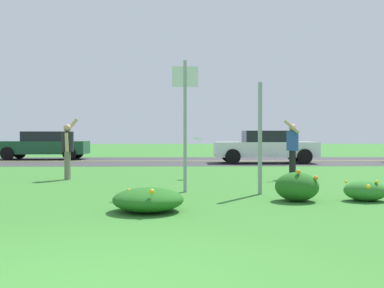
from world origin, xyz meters
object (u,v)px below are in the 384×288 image
(sign_post_by_roadside, at_px, (260,138))
(person_thrower_dark_shirt, at_px, (68,146))
(car_dark_green_center_right, at_px, (44,145))
(sign_post_near_path, at_px, (185,113))
(frisbee_white, at_px, (198,139))
(car_white_center_left, at_px, (266,147))
(person_catcher_blue_shirt, at_px, (292,146))

(sign_post_by_roadside, relative_size, person_thrower_dark_shirt, 1.35)
(sign_post_by_roadside, height_order, car_dark_green_center_right, sign_post_by_roadside)
(sign_post_near_path, bearing_deg, person_thrower_dark_shirt, 137.46)
(frisbee_white, distance_m, car_white_center_left, 8.13)
(sign_post_by_roadside, bearing_deg, person_thrower_dark_shirt, 144.79)
(person_catcher_blue_shirt, bearing_deg, car_dark_green_center_right, 132.63)
(sign_post_near_path, relative_size, frisbee_white, 10.59)
(person_catcher_blue_shirt, bearing_deg, sign_post_near_path, -133.72)
(car_dark_green_center_right, bearing_deg, car_white_center_left, -18.47)
(car_white_center_left, xyz_separation_m, car_dark_green_center_right, (-10.95, 3.66, 0.00))
(person_thrower_dark_shirt, distance_m, person_catcher_blue_shirt, 6.36)
(person_catcher_blue_shirt, relative_size, car_dark_green_center_right, 0.37)
(person_thrower_dark_shirt, distance_m, car_white_center_left, 10.50)
(car_white_center_left, bearing_deg, car_dark_green_center_right, 161.53)
(frisbee_white, bearing_deg, person_catcher_blue_shirt, -3.52)
(person_thrower_dark_shirt, xyz_separation_m, frisbee_white, (3.64, 0.45, 0.21))
(sign_post_by_roadside, distance_m, person_catcher_blue_shirt, 3.99)
(person_thrower_dark_shirt, distance_m, frisbee_white, 3.67)
(car_white_center_left, bearing_deg, person_catcher_blue_shirt, -94.56)
(sign_post_by_roadside, bearing_deg, person_catcher_blue_shirt, 66.99)
(sign_post_near_path, relative_size, person_catcher_blue_shirt, 1.69)
(person_thrower_dark_shirt, bearing_deg, car_white_center_left, 48.50)
(sign_post_by_roadside, relative_size, car_dark_green_center_right, 0.52)
(sign_post_near_path, height_order, frisbee_white, sign_post_near_path)
(person_catcher_blue_shirt, distance_m, frisbee_white, 2.72)
(person_thrower_dark_shirt, distance_m, car_dark_green_center_right, 12.19)
(frisbee_white, xyz_separation_m, car_dark_green_center_right, (-7.63, 11.07, -0.40))
(sign_post_by_roadside, xyz_separation_m, person_catcher_blue_shirt, (1.56, 3.66, -0.23))
(car_dark_green_center_right, bearing_deg, person_thrower_dark_shirt, -70.86)
(person_thrower_dark_shirt, xyz_separation_m, person_catcher_blue_shirt, (6.35, 0.28, 0.01))
(person_thrower_dark_shirt, height_order, car_white_center_left, person_thrower_dark_shirt)
(person_thrower_dark_shirt, height_order, frisbee_white, person_thrower_dark_shirt)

